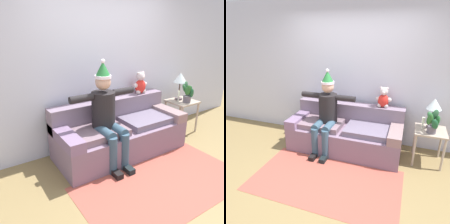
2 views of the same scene
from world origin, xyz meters
The scene contains 10 objects.
ground_plane centered at (0.00, 0.00, 0.00)m, with size 10.00×10.00×0.00m, color olive.
back_wall centered at (0.00, 1.55, 1.35)m, with size 7.00×0.10×2.70m, color silver.
couch centered at (0.00, 1.03, 0.33)m, with size 2.07×0.87×0.83m.
person_seated centered at (-0.33, 0.87, 0.77)m, with size 1.02×0.77×1.52m.
teddy_bear centered at (0.62, 1.30, 1.00)m, with size 0.29×0.17×0.38m.
side_table centered at (1.46, 1.05, 0.50)m, with size 0.50×0.48×0.61m.
table_lamp centered at (1.46, 1.15, 1.01)m, with size 0.24×0.24×0.51m.
potted_plant centered at (1.46, 0.95, 0.79)m, with size 0.25×0.27×0.39m.
candle_tall centered at (1.32, 1.03, 0.75)m, with size 0.04×0.04×0.22m.
area_rug centered at (0.00, 0.00, 0.00)m, with size 2.26×1.22×0.01m, color #A84E40.
Camera 2 is at (1.05, -2.37, 2.15)m, focal length 33.50 mm.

